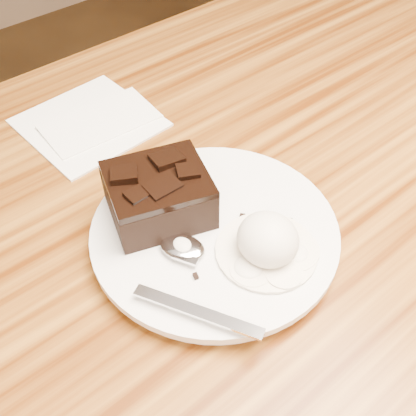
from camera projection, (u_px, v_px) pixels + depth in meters
dining_table at (234, 385)px, 0.81m from camera, size 1.20×0.80×0.75m
plate at (215, 235)px, 0.51m from camera, size 0.24×0.24×0.02m
brownie at (159, 198)px, 0.50m from camera, size 0.11×0.11×0.04m
ice_cream_scoop at (268, 239)px, 0.47m from camera, size 0.05×0.06×0.05m
melt_puddle at (266, 251)px, 0.49m from camera, size 0.09×0.09×0.00m
spoon at (183, 248)px, 0.48m from camera, size 0.11×0.17×0.01m
napkin at (89, 122)px, 0.65m from camera, size 0.15×0.15×0.01m
crumb_a at (242, 217)px, 0.51m from camera, size 0.01×0.01×0.00m
crumb_b at (289, 221)px, 0.51m from camera, size 0.01×0.01×0.00m
crumb_c at (196, 276)px, 0.47m from camera, size 0.01×0.01×0.00m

